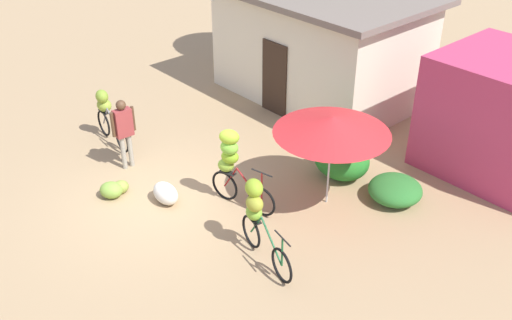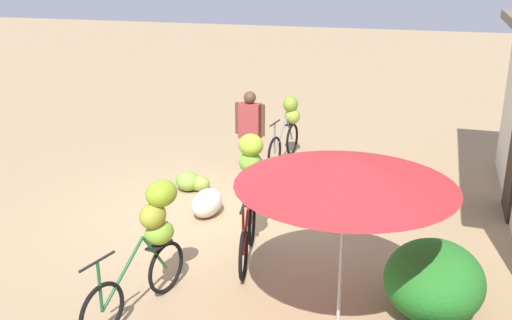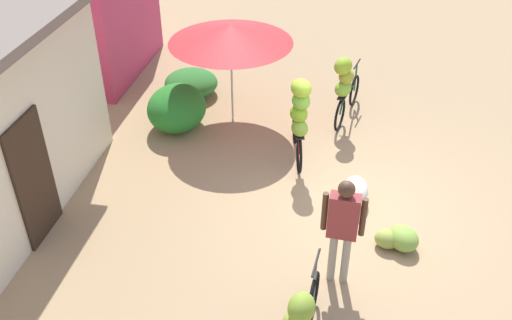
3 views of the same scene
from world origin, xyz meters
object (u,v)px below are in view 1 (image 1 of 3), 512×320
at_px(produce_sack, 166,193).
at_px(market_umbrella, 332,125).
at_px(shop_pink, 511,117).
at_px(bicycle_center_loaded, 258,215).
at_px(person_vendor, 124,127).
at_px(bicycle_near_pile, 233,162).
at_px(building_low, 320,44).
at_px(bicycle_leftmost, 107,112).
at_px(banana_pile_on_ground, 114,189).

bearing_deg(produce_sack, market_umbrella, 48.29).
distance_m(shop_pink, market_umbrella, 4.37).
bearing_deg(bicycle_center_loaded, person_vendor, -177.23).
relative_size(bicycle_near_pile, produce_sack, 2.44).
bearing_deg(shop_pink, building_low, -178.44).
bearing_deg(market_umbrella, building_low, 135.21).
relative_size(bicycle_leftmost, produce_sack, 2.46).
xyz_separation_m(shop_pink, bicycle_center_loaded, (-1.49, -6.16, -0.45)).
distance_m(shop_pink, bicycle_leftmost, 9.43).
height_order(market_umbrella, banana_pile_on_ground, market_umbrella).
xyz_separation_m(shop_pink, banana_pile_on_ground, (-4.94, -7.22, -1.17)).
bearing_deg(bicycle_center_loaded, banana_pile_on_ground, -162.91).
relative_size(bicycle_near_pile, bicycle_center_loaded, 0.99).
relative_size(market_umbrella, banana_pile_on_ground, 3.19).
distance_m(building_low, person_vendor, 6.24).
bearing_deg(market_umbrella, produce_sack, -131.71).
xyz_separation_m(produce_sack, person_vendor, (-1.76, 0.15, 0.83)).
height_order(shop_pink, produce_sack, shop_pink).
height_order(bicycle_near_pile, banana_pile_on_ground, bicycle_near_pile).
distance_m(bicycle_leftmost, person_vendor, 1.54).
xyz_separation_m(building_low, bicycle_center_loaded, (4.10, -6.01, -0.67)).
xyz_separation_m(building_low, produce_sack, (1.59, -6.37, -1.32)).
relative_size(shop_pink, market_umbrella, 1.36).
height_order(shop_pink, market_umbrella, shop_pink).
distance_m(building_low, shop_pink, 5.60).
xyz_separation_m(market_umbrella, bicycle_leftmost, (-5.50, -2.04, -1.09)).
xyz_separation_m(building_low, shop_pink, (5.59, 0.15, -0.22)).
bearing_deg(shop_pink, produce_sack, -121.56).
distance_m(banana_pile_on_ground, produce_sack, 1.17).
bearing_deg(bicycle_center_loaded, building_low, 124.33).
relative_size(banana_pile_on_ground, produce_sack, 1.06).
bearing_deg(bicycle_center_loaded, produce_sack, -171.92).
height_order(bicycle_leftmost, banana_pile_on_ground, bicycle_leftmost).
distance_m(shop_pink, produce_sack, 7.73).
height_order(bicycle_center_loaded, produce_sack, bicycle_center_loaded).
xyz_separation_m(market_umbrella, bicycle_near_pile, (-1.30, -1.48, -0.84)).
bearing_deg(shop_pink, bicycle_leftmost, -140.25).
relative_size(building_low, banana_pile_on_ground, 7.90).
bearing_deg(produce_sack, bicycle_near_pile, 47.73).
relative_size(bicycle_near_pile, person_vendor, 1.00).
relative_size(shop_pink, banana_pile_on_ground, 4.33).
xyz_separation_m(bicycle_center_loaded, person_vendor, (-4.28, -0.21, 0.17)).
distance_m(shop_pink, bicycle_center_loaded, 6.35).
relative_size(market_umbrella, bicycle_center_loaded, 1.36).
bearing_deg(bicycle_near_pile, bicycle_center_loaded, -24.30).
bearing_deg(shop_pink, market_umbrella, -113.60).
xyz_separation_m(market_umbrella, banana_pile_on_ground, (-3.20, -3.25, -1.69)).
distance_m(market_umbrella, produce_sack, 3.77).
distance_m(bicycle_near_pile, banana_pile_on_ground, 2.73).
bearing_deg(banana_pile_on_ground, building_low, 95.25).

